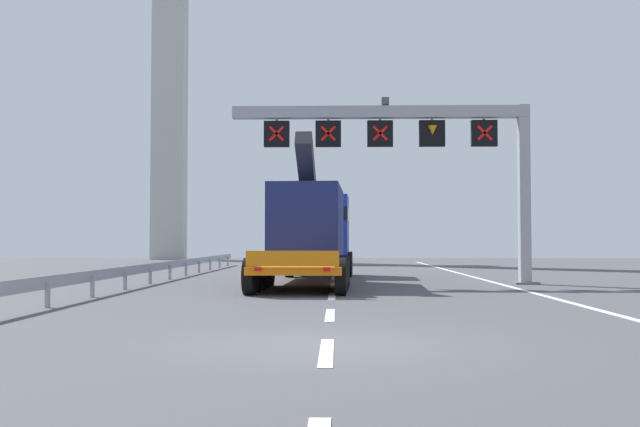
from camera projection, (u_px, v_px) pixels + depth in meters
ground at (326, 344)px, 11.13m from camera, size 112.00×112.00×0.00m
lane_markings at (334, 275)px, 33.29m from camera, size 0.20×58.97×0.01m
edge_line_right at (525, 291)px, 22.97m from camera, size 0.20×63.00×0.01m
overhead_lane_gantry at (417, 140)px, 26.81m from camera, size 11.36×0.90×6.98m
heavy_haul_truck_orange at (313, 231)px, 28.46m from camera, size 3.50×14.14×5.30m
guardrail_left at (159, 267)px, 28.10m from camera, size 0.13×37.61×0.76m
bridge_pylon_distant at (170, 26)px, 63.04m from camera, size 9.00×2.00×40.35m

